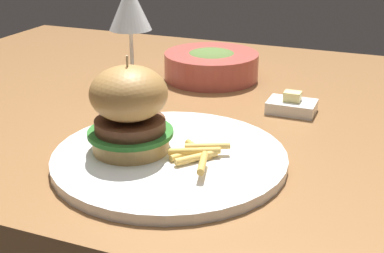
% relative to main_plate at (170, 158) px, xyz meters
% --- Properties ---
extents(dining_table, '(1.45, 0.90, 0.74)m').
position_rel_main_plate_xyz_m(dining_table, '(0.01, 0.24, -0.09)').
color(dining_table, brown).
rests_on(dining_table, ground).
extents(main_plate, '(0.31, 0.31, 0.01)m').
position_rel_main_plate_xyz_m(main_plate, '(0.00, 0.00, 0.00)').
color(main_plate, white).
rests_on(main_plate, dining_table).
extents(burger_sandwich, '(0.11, 0.11, 0.13)m').
position_rel_main_plate_xyz_m(burger_sandwich, '(-0.05, -0.01, 0.06)').
color(burger_sandwich, tan).
rests_on(burger_sandwich, main_plate).
extents(fries_pile, '(0.07, 0.10, 0.02)m').
position_rel_main_plate_xyz_m(fries_pile, '(0.04, -0.00, 0.02)').
color(fries_pile, gold).
rests_on(fries_pile, main_plate).
extents(wine_glass, '(0.08, 0.08, 0.20)m').
position_rel_main_plate_xyz_m(wine_glass, '(-0.19, 0.26, 0.14)').
color(wine_glass, silver).
rests_on(wine_glass, dining_table).
extents(butter_dish, '(0.08, 0.05, 0.04)m').
position_rel_main_plate_xyz_m(butter_dish, '(0.11, 0.25, 0.00)').
color(butter_dish, white).
rests_on(butter_dish, dining_table).
extents(soup_bowl, '(0.19, 0.19, 0.06)m').
position_rel_main_plate_xyz_m(soup_bowl, '(-0.08, 0.38, 0.02)').
color(soup_bowl, '#B24C42').
rests_on(soup_bowl, dining_table).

